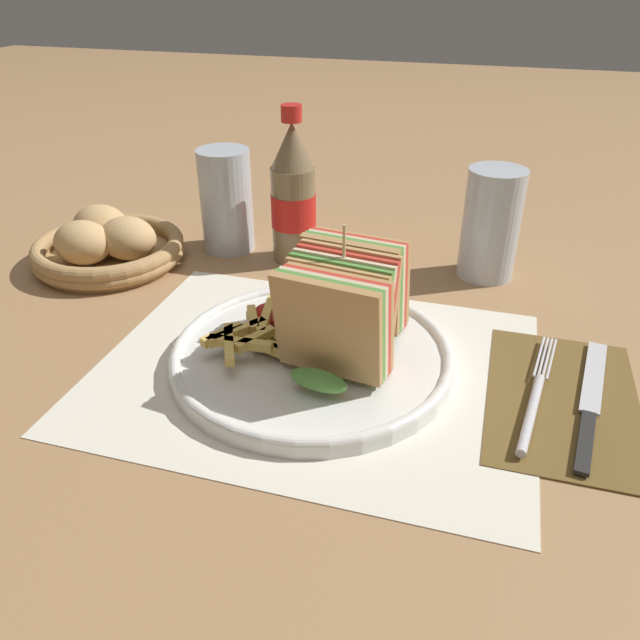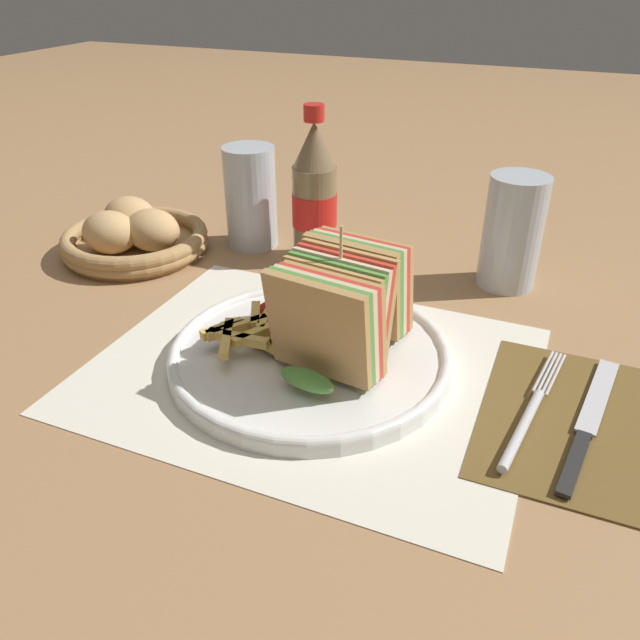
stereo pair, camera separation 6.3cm
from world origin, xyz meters
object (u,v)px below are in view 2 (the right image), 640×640
at_px(coke_bottle_near, 314,196).
at_px(glass_near, 511,240).
at_px(fork, 528,416).
at_px(glass_far, 251,204).
at_px(plate_main, 312,355).
at_px(knife, 589,422).
at_px(club_sandwich, 341,308).
at_px(bread_basket, 134,237).

relative_size(coke_bottle_near, glass_near, 1.46).
height_order(fork, glass_far, glass_far).
xyz_separation_m(plate_main, coke_bottle_near, (-0.10, 0.24, 0.08)).
height_order(knife, glass_near, glass_near).
relative_size(club_sandwich, glass_near, 1.24).
height_order(plate_main, club_sandwich, club_sandwich).
bearing_deg(plate_main, coke_bottle_near, 112.72).
distance_m(plate_main, glass_far, 0.32).
distance_m(plate_main, coke_bottle_near, 0.27).
relative_size(plate_main, club_sandwich, 1.66).
bearing_deg(knife, bread_basket, 174.17).
height_order(club_sandwich, fork, club_sandwich).
bearing_deg(fork, coke_bottle_near, 149.73).
relative_size(plate_main, fork, 1.48).
xyz_separation_m(plate_main, club_sandwich, (0.03, 0.01, 0.06)).
xyz_separation_m(club_sandwich, coke_bottle_near, (-0.13, 0.23, 0.02)).
bearing_deg(glass_far, plate_main, -50.88).
bearing_deg(coke_bottle_near, plate_main, -67.28).
distance_m(coke_bottle_near, glass_near, 0.25).
height_order(knife, coke_bottle_near, coke_bottle_near).
height_order(knife, bread_basket, bread_basket).
bearing_deg(plate_main, club_sandwich, 11.71).
distance_m(fork, bread_basket, 0.57).
bearing_deg(club_sandwich, coke_bottle_near, 118.73).
distance_m(plate_main, fork, 0.21).
xyz_separation_m(glass_near, glass_far, (-0.35, -0.01, 0.00)).
xyz_separation_m(knife, glass_near, (-0.11, 0.25, 0.05)).
bearing_deg(knife, glass_far, 160.78).
xyz_separation_m(coke_bottle_near, glass_near, (0.25, 0.02, -0.03)).
distance_m(glass_far, bread_basket, 0.17).
xyz_separation_m(coke_bottle_near, bread_basket, (-0.23, -0.08, -0.06)).
distance_m(knife, bread_basket, 0.61).
xyz_separation_m(plate_main, bread_basket, (-0.33, 0.15, 0.01)).
relative_size(knife, bread_basket, 1.05).
relative_size(glass_near, bread_basket, 0.70).
distance_m(glass_near, glass_far, 0.35).
relative_size(club_sandwich, glass_far, 1.24).
distance_m(club_sandwich, knife, 0.24).
bearing_deg(glass_near, plate_main, -120.85).
relative_size(club_sandwich, fork, 0.89).
bearing_deg(bread_basket, plate_main, -24.65).
bearing_deg(club_sandwich, glass_near, 63.38).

